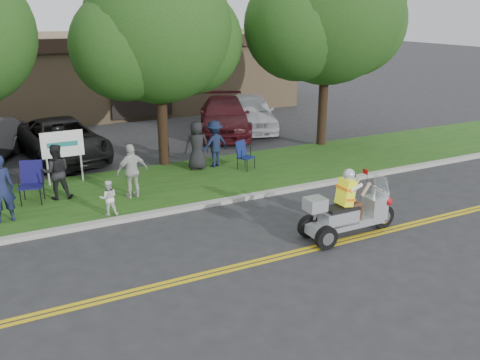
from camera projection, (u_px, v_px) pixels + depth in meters
name	position (u px, v px, depth m)	size (l,w,h in m)	color
ground	(247.00, 253.00, 11.52)	(120.00, 120.00, 0.00)	#28282B
centerline_near	(259.00, 264.00, 11.03)	(60.00, 0.10, 0.01)	gold
centerline_far	(255.00, 261.00, 11.16)	(60.00, 0.10, 0.01)	gold
curb	(196.00, 206.00, 14.08)	(60.00, 0.25, 0.12)	#A8A89E
grass_verge	(170.00, 184.00, 15.90)	(60.00, 4.00, 0.10)	#194712
commercial_building	(119.00, 71.00, 27.77)	(18.00, 8.20, 4.00)	#9E7F5B
tree_mid	(159.00, 35.00, 16.45)	(5.88, 4.80, 7.05)	#332114
tree_right	(328.00, 15.00, 18.86)	(6.86, 5.60, 8.07)	#332114
business_sign	(63.00, 147.00, 15.46)	(1.25, 0.06, 1.75)	silver
trike_scooter	(347.00, 213.00, 12.19)	(2.63, 0.87, 1.73)	black
lawn_chair_a	(32.00, 179.00, 14.13)	(0.75, 0.77, 1.15)	black
lawn_chair_b	(243.00, 153.00, 17.08)	(0.68, 0.69, 0.95)	black
spectator_adult_left	(1.00, 189.00, 12.69)	(0.65, 0.42, 1.77)	#182043
spectator_adult_mid	(56.00, 172.00, 14.29)	(0.77, 0.60, 1.59)	black
spectator_adult_right	(132.00, 171.00, 14.40)	(0.92, 0.38, 1.57)	silver
spectator_chair_a	(214.00, 144.00, 17.24)	(1.03, 0.59, 1.59)	#141C37
spectator_chair_b	(197.00, 145.00, 16.93)	(0.80, 0.52, 1.65)	black
child_right	(109.00, 198.00, 13.23)	(0.46, 0.36, 0.95)	white
parked_car_mid	(63.00, 140.00, 18.43)	(2.41, 5.23, 1.45)	black
parked_car_right	(224.00, 116.00, 22.31)	(2.14, 5.26, 1.53)	#430F15
parked_car_far_right	(251.00, 112.00, 22.94)	(1.89, 4.71, 1.60)	silver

